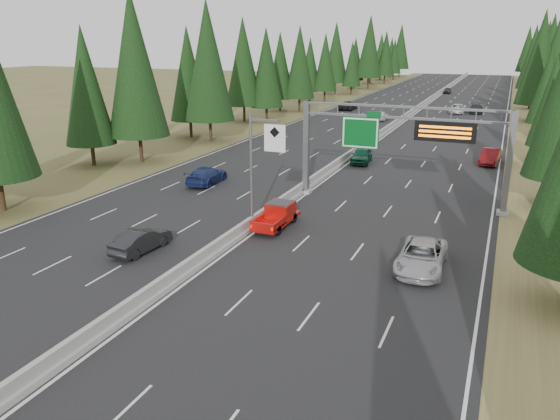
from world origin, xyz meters
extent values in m
cube|color=black|center=(0.00, 80.00, 0.04)|extent=(32.00, 260.00, 0.08)
cube|color=olive|center=(17.80, 80.00, 0.03)|extent=(3.60, 260.00, 0.06)
cube|color=brown|center=(-17.80, 80.00, 0.03)|extent=(3.60, 260.00, 0.06)
cube|color=gray|center=(0.00, 80.00, 0.23)|extent=(0.70, 260.00, 0.30)
cube|color=gray|center=(0.00, 80.00, 0.63)|extent=(0.30, 260.00, 0.60)
cube|color=slate|center=(0.35, 35.00, 3.98)|extent=(0.45, 0.45, 7.80)
cube|color=gray|center=(0.35, 35.00, 0.23)|extent=(0.90, 0.90, 0.30)
cube|color=slate|center=(16.20, 35.00, 3.98)|extent=(0.45, 0.45, 7.80)
cube|color=gray|center=(16.20, 35.00, 0.23)|extent=(0.90, 0.90, 0.30)
cube|color=slate|center=(8.28, 35.00, 7.80)|extent=(15.85, 0.35, 0.16)
cube|color=slate|center=(8.28, 35.00, 6.96)|extent=(15.85, 0.35, 0.16)
cube|color=#054C19|center=(5.00, 34.75, 5.63)|extent=(3.00, 0.10, 2.50)
cube|color=silver|center=(5.00, 34.69, 5.63)|extent=(2.85, 0.02, 2.35)
cube|color=#054C19|center=(6.00, 34.75, 7.13)|extent=(1.10, 0.10, 0.45)
cube|color=black|center=(11.50, 34.70, 6.13)|extent=(4.50, 0.40, 1.50)
cube|color=orange|center=(11.50, 34.48, 6.48)|extent=(3.80, 0.02, 0.18)
cube|color=orange|center=(11.50, 34.48, 6.13)|extent=(3.80, 0.02, 0.18)
cube|color=orange|center=(11.50, 34.48, 5.78)|extent=(3.80, 0.02, 0.18)
cylinder|color=slate|center=(0.00, 25.00, 4.08)|extent=(0.20, 0.20, 8.00)
cube|color=gray|center=(0.00, 25.00, 0.18)|extent=(0.50, 0.50, 0.20)
cube|color=slate|center=(1.00, 25.00, 7.68)|extent=(2.00, 0.15, 0.15)
cube|color=silver|center=(1.80, 24.88, 6.58)|extent=(1.50, 0.06, 1.80)
cylinder|color=black|center=(19.96, 38.73, 1.27)|extent=(0.40, 0.40, 2.54)
cylinder|color=black|center=(19.79, 56.61, 0.91)|extent=(0.40, 0.40, 1.82)
cone|color=black|center=(19.79, 56.61, 6.60)|extent=(4.09, 4.09, 9.55)
cylinder|color=black|center=(20.10, 73.64, 0.97)|extent=(0.40, 0.40, 1.94)
cone|color=black|center=(20.10, 73.64, 7.02)|extent=(4.36, 4.36, 10.16)
cylinder|color=black|center=(19.35, 89.23, 1.38)|extent=(0.40, 0.40, 2.76)
cone|color=black|center=(19.35, 89.23, 10.00)|extent=(6.21, 6.21, 14.48)
cylinder|color=black|center=(19.18, 106.50, 1.15)|extent=(0.40, 0.40, 2.30)
cone|color=black|center=(19.18, 106.50, 8.35)|extent=(5.18, 5.18, 12.09)
cylinder|color=black|center=(23.95, 106.95, 1.15)|extent=(0.40, 0.40, 2.31)
cylinder|color=black|center=(19.21, 122.89, 1.26)|extent=(0.40, 0.40, 2.52)
cone|color=black|center=(19.21, 122.89, 9.13)|extent=(5.67, 5.67, 13.22)
cylinder|color=black|center=(23.59, 122.27, 1.47)|extent=(0.40, 0.40, 2.93)
cone|color=black|center=(23.59, 122.27, 10.62)|extent=(6.59, 6.59, 15.38)
cylinder|color=black|center=(20.76, 137.29, 0.98)|extent=(0.40, 0.40, 1.95)
cone|color=black|center=(20.76, 137.29, 7.09)|extent=(4.40, 4.40, 10.26)
cylinder|color=black|center=(23.15, 138.80, 1.48)|extent=(0.40, 0.40, 2.96)
cone|color=black|center=(23.15, 138.80, 10.72)|extent=(6.65, 6.65, 15.53)
cylinder|color=black|center=(20.94, 156.62, 1.19)|extent=(0.40, 0.40, 2.38)
cone|color=black|center=(20.94, 156.62, 8.63)|extent=(5.36, 5.36, 12.50)
cylinder|color=black|center=(23.99, 154.86, 1.01)|extent=(0.40, 0.40, 2.01)
cone|color=black|center=(23.99, 154.86, 7.29)|extent=(4.53, 4.53, 10.56)
cylinder|color=black|center=(20.54, 170.35, 1.19)|extent=(0.40, 0.40, 2.39)
cone|color=black|center=(20.54, 170.35, 8.66)|extent=(5.37, 5.37, 12.54)
cylinder|color=black|center=(23.95, 173.27, 1.10)|extent=(0.40, 0.40, 2.20)
cone|color=black|center=(23.95, 173.27, 7.97)|extent=(4.95, 4.95, 11.55)
cylinder|color=black|center=(19.04, 187.09, 1.33)|extent=(0.40, 0.40, 2.66)
cone|color=black|center=(19.04, 187.09, 9.66)|extent=(5.99, 5.99, 13.99)
cylinder|color=black|center=(24.50, 187.50, 1.46)|extent=(0.40, 0.40, 2.92)
cone|color=black|center=(24.50, 187.50, 10.58)|extent=(6.57, 6.57, 15.32)
cylinder|color=black|center=(-19.63, 21.37, 1.37)|extent=(0.40, 0.40, 2.74)
cylinder|color=black|center=(-20.56, 40.30, 1.43)|extent=(0.40, 0.40, 2.85)
cone|color=black|center=(-20.56, 40.30, 10.34)|extent=(6.42, 6.42, 14.98)
cylinder|color=black|center=(-24.16, 36.88, 1.14)|extent=(0.40, 0.40, 2.28)
cone|color=black|center=(-24.16, 36.88, 8.25)|extent=(5.12, 5.12, 11.95)
cylinder|color=black|center=(-19.58, 53.73, 1.41)|extent=(0.40, 0.40, 2.81)
cone|color=black|center=(-19.58, 53.73, 10.19)|extent=(6.32, 6.32, 14.76)
cylinder|color=black|center=(-23.72, 55.68, 1.16)|extent=(0.40, 0.40, 2.32)
cone|color=black|center=(-23.72, 55.68, 8.41)|extent=(5.22, 5.22, 12.18)
cylinder|color=black|center=(-20.16, 72.90, 1.17)|extent=(0.40, 0.40, 2.34)
cone|color=black|center=(-20.16, 72.90, 8.46)|extent=(5.25, 5.25, 12.26)
cylinder|color=black|center=(-23.54, 71.66, 1.29)|extent=(0.40, 0.40, 2.57)
cone|color=black|center=(-23.54, 71.66, 9.33)|extent=(5.79, 5.79, 13.52)
cylinder|color=black|center=(-19.79, 86.82, 1.21)|extent=(0.40, 0.40, 2.42)
cone|color=black|center=(-19.79, 86.82, 8.78)|extent=(5.45, 5.45, 12.71)
cylinder|color=black|center=(-23.40, 86.40, 1.13)|extent=(0.40, 0.40, 2.25)
cone|color=black|center=(-23.40, 86.40, 8.16)|extent=(5.07, 5.07, 11.82)
cylinder|color=black|center=(-20.57, 104.02, 1.12)|extent=(0.40, 0.40, 2.24)
cone|color=black|center=(-20.57, 104.02, 8.10)|extent=(5.03, 5.03, 11.74)
cylinder|color=black|center=(-23.92, 104.00, 1.05)|extent=(0.40, 0.40, 2.11)
cone|color=black|center=(-23.92, 104.00, 7.64)|extent=(4.74, 4.74, 11.07)
cylinder|color=black|center=(-19.45, 120.76, 0.98)|extent=(0.40, 0.40, 1.97)
cone|color=black|center=(-19.45, 120.76, 7.13)|extent=(4.42, 4.42, 10.32)
cylinder|color=black|center=(-23.69, 121.54, 1.33)|extent=(0.40, 0.40, 2.66)
cone|color=black|center=(-23.69, 121.54, 9.64)|extent=(5.98, 5.98, 13.96)
cylinder|color=black|center=(-19.38, 137.04, 1.49)|extent=(0.40, 0.40, 2.98)
cone|color=black|center=(-19.38, 137.04, 10.81)|extent=(6.71, 6.71, 15.65)
cylinder|color=black|center=(-23.48, 138.54, 1.05)|extent=(0.40, 0.40, 2.11)
cone|color=black|center=(-23.48, 138.54, 7.64)|extent=(4.74, 4.74, 11.07)
cylinder|color=black|center=(-19.31, 156.82, 1.20)|extent=(0.40, 0.40, 2.41)
cone|color=black|center=(-19.31, 156.82, 8.73)|extent=(5.42, 5.42, 12.65)
cylinder|color=black|center=(-23.24, 155.20, 1.28)|extent=(0.40, 0.40, 2.56)
cone|color=black|center=(-23.24, 155.20, 9.28)|extent=(5.76, 5.76, 13.44)
cylinder|color=black|center=(-19.95, 172.97, 1.02)|extent=(0.40, 0.40, 2.03)
cone|color=black|center=(-19.95, 172.97, 7.36)|extent=(4.57, 4.57, 10.66)
cylinder|color=black|center=(-23.88, 171.12, 1.16)|extent=(0.40, 0.40, 2.31)
cone|color=black|center=(-23.88, 171.12, 8.38)|extent=(5.20, 5.20, 12.14)
cylinder|color=black|center=(-20.67, 186.66, 1.41)|extent=(0.40, 0.40, 2.81)
cone|color=black|center=(-20.67, 186.66, 10.20)|extent=(6.33, 6.33, 14.77)
cylinder|color=black|center=(-24.17, 188.85, 1.06)|extent=(0.40, 0.40, 2.13)
cone|color=black|center=(-24.17, 188.85, 7.72)|extent=(4.79, 4.79, 11.18)
imported|color=#A7A6AB|center=(12.07, 22.27, 0.86)|extent=(2.68, 5.65, 1.56)
cylinder|color=black|center=(0.74, 24.27, 0.44)|extent=(0.27, 0.71, 0.71)
cylinder|color=black|center=(2.26, 24.27, 0.44)|extent=(0.27, 0.71, 0.71)
cylinder|color=black|center=(0.74, 27.20, 0.44)|extent=(0.27, 0.71, 0.71)
cylinder|color=black|center=(2.26, 27.20, 0.44)|extent=(0.27, 0.71, 0.71)
cube|color=#B0100A|center=(1.50, 25.78, 0.57)|extent=(1.78, 4.98, 0.27)
cube|color=#B0100A|center=(1.50, 26.58, 1.19)|extent=(1.69, 1.96, 0.98)
cube|color=black|center=(1.50, 26.58, 1.46)|extent=(1.51, 1.69, 0.49)
cube|color=#B0100A|center=(0.66, 24.44, 0.88)|extent=(0.09, 2.13, 0.53)
cube|color=#B0100A|center=(2.34, 24.44, 0.88)|extent=(0.09, 2.13, 0.53)
cube|color=#B0100A|center=(1.50, 23.38, 0.88)|extent=(1.78, 0.09, 0.53)
imported|color=#114E34|center=(1.77, 48.59, 0.88)|extent=(2.32, 4.84, 1.60)
imported|color=#610D11|center=(14.50, 53.17, 0.89)|extent=(2.17, 5.06, 1.62)
imported|color=black|center=(10.35, 96.13, 0.87)|extent=(2.48, 5.57, 1.59)
imported|color=white|center=(7.31, 94.77, 0.86)|extent=(2.70, 5.68, 1.56)
imported|color=black|center=(1.50, 131.82, 0.78)|extent=(1.73, 4.15, 1.40)
imported|color=black|center=(-4.51, 18.36, 0.80)|extent=(1.88, 4.49, 1.44)
imported|color=navy|center=(-9.12, 34.50, 0.86)|extent=(2.56, 5.51, 1.56)
imported|color=silver|center=(-3.26, 80.74, 0.85)|extent=(1.88, 4.53, 1.53)
imported|color=black|center=(-12.04, 92.11, 0.87)|extent=(2.84, 5.78, 1.58)
camera|label=1|loc=(15.72, -7.68, 12.83)|focal=35.00mm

